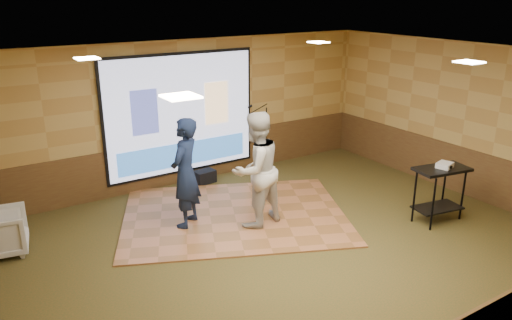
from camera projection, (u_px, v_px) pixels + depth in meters
ground at (276, 248)px, 8.01m from camera, size 9.00×9.00×0.00m
room_shell at (278, 121)px, 7.33m from camera, size 9.04×7.04×3.02m
wainscot_back at (183, 161)px, 10.62m from camera, size 9.00×0.04×0.95m
wainscot_right at (457, 169)px, 10.14m from camera, size 0.04×7.00×0.95m
projector_screen at (182, 115)px, 10.27m from camera, size 3.32×0.06×2.52m
downlight_nw at (87, 58)px, 7.35m from camera, size 0.32×0.32×0.02m
downlight_ne at (318, 42)px, 9.60m from camera, size 0.32×0.32×0.02m
downlight_sw at (181, 96)px, 4.73m from camera, size 0.32×0.32×0.02m
downlight_se at (469, 62)px, 6.98m from camera, size 0.32×0.32×0.02m
dance_floor at (235, 215)px, 9.14m from camera, size 4.88×4.40×0.03m
player_left at (185, 173)px, 8.45m from camera, size 0.83×0.80×1.92m
player_right at (256, 170)px, 8.46m from camera, size 1.10×0.93×2.01m
av_table at (440, 184)px, 8.74m from camera, size 0.95×0.50×1.00m
projector at (445, 165)px, 8.64m from camera, size 0.32×0.29×0.09m
mic_stand at (264, 149)px, 11.37m from camera, size 0.61×0.25×1.56m
banquet_chair at (1, 233)px, 7.75m from camera, size 0.89×0.87×0.70m
duffel_bag at (205, 177)px, 10.68m from camera, size 0.46×0.33×0.27m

